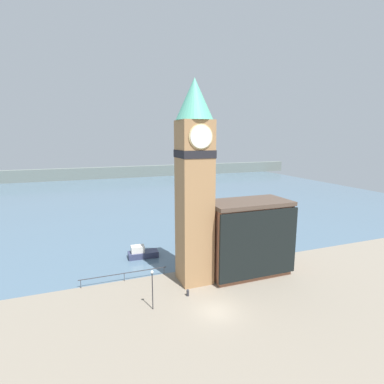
{
  "coord_description": "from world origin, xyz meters",
  "views": [
    {
      "loc": [
        -12.39,
        -25.76,
        17.95
      ],
      "look_at": [
        -0.66,
        5.54,
        11.81
      ],
      "focal_mm": 28.0,
      "sensor_mm": 36.0,
      "label": 1
    }
  ],
  "objects_px": {
    "lamp_post": "(152,283)",
    "mooring_bollard_near": "(188,292)",
    "boat_near": "(142,253)",
    "clock_tower": "(194,179)",
    "pier_building": "(248,237)"
  },
  "relations": [
    {
      "from": "pier_building",
      "to": "clock_tower",
      "type": "bearing_deg",
      "value": 176.25
    },
    {
      "from": "boat_near",
      "to": "lamp_post",
      "type": "xyz_separation_m",
      "value": [
        -1.63,
        -14.25,
        2.32
      ]
    },
    {
      "from": "pier_building",
      "to": "boat_near",
      "type": "bearing_deg",
      "value": 140.28
    },
    {
      "from": "clock_tower",
      "to": "lamp_post",
      "type": "distance_m",
      "value": 12.78
    },
    {
      "from": "boat_near",
      "to": "lamp_post",
      "type": "relative_size",
      "value": 1.04
    },
    {
      "from": "lamp_post",
      "to": "mooring_bollard_near",
      "type": "bearing_deg",
      "value": 15.88
    },
    {
      "from": "clock_tower",
      "to": "lamp_post",
      "type": "bearing_deg",
      "value": -144.68
    },
    {
      "from": "boat_near",
      "to": "mooring_bollard_near",
      "type": "distance_m",
      "value": 13.29
    },
    {
      "from": "clock_tower",
      "to": "mooring_bollard_near",
      "type": "relative_size",
      "value": 30.33
    },
    {
      "from": "pier_building",
      "to": "boat_near",
      "type": "distance_m",
      "value": 16.45
    },
    {
      "from": "pier_building",
      "to": "boat_near",
      "type": "xyz_separation_m",
      "value": [
        -12.22,
        10.15,
        -4.26
      ]
    },
    {
      "from": "boat_near",
      "to": "clock_tower",
      "type": "bearing_deg",
      "value": -61.0
    },
    {
      "from": "boat_near",
      "to": "lamp_post",
      "type": "bearing_deg",
      "value": -94.08
    },
    {
      "from": "pier_building",
      "to": "lamp_post",
      "type": "height_order",
      "value": "pier_building"
    },
    {
      "from": "mooring_bollard_near",
      "to": "lamp_post",
      "type": "xyz_separation_m",
      "value": [
        -4.37,
        -1.24,
        2.57
      ]
    }
  ]
}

